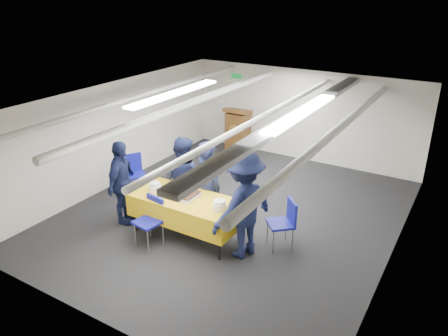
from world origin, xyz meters
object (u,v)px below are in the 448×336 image
Objects in this scene: serving_table at (186,208)px; chair_right at (285,219)px; podium at (238,131)px; sailor_d at (243,205)px; sailor_a at (208,184)px; chair_left at (134,170)px; sailor_c at (122,183)px; chair_near at (152,216)px; sailor_b at (183,179)px; sheet_cake at (183,194)px.

chair_right is at bearing 20.38° from serving_table.
sailor_d is at bearing -59.61° from podium.
serving_table is 0.64m from sailor_a.
podium reaches higher than chair_left.
chair_near is at bearing -126.65° from sailor_c.
podium is at bearing 129.53° from chair_right.
sailor_c is (-0.92, -0.66, -0.03)m from sailor_b.
sheet_cake is at bearing 126.25° from sailor_b.
serving_table is 1.21× the size of sailor_b.
sheet_cake is 2.13m from chair_left.
sheet_cake is at bearing -73.47° from podium.
sailor_b reaches higher than chair_near.
sailor_c is at bearing 162.14° from chair_near.
sailor_b reaches higher than sheet_cake.
sailor_c reaches higher than chair_right.
chair_left is at bearing 175.79° from chair_right.
sailor_b is at bearing 91.17° from chair_near.
serving_table is at bearing -10.57° from sheet_cake.
sailor_b reaches higher than chair_left.
chair_near is 2.11m from chair_left.
sailor_d reaches higher than serving_table.
sailor_a is 0.99× the size of sailor_b.
chair_left reaches higher than sheet_cake.
chair_near is 0.47× the size of sailor_d.
sailor_d is (1.51, 0.51, 0.39)m from chair_near.
sailor_a reaches higher than sailor_c.
sailor_d reaches higher than chair_left.
chair_near reaches higher than serving_table.
sailor_b is (-0.33, 0.47, 0.02)m from sheet_cake.
chair_right is 0.47× the size of sailor_d.
sailor_b is (0.90, -3.68, 0.22)m from podium.
chair_right is 0.54× the size of sailor_c.
sailor_b is at bearing -76.30° from podium.
serving_table is 1.75m from chair_right.
chair_left is (-1.99, 0.88, -0.03)m from serving_table.
sailor_d is (1.19, 0.02, 0.11)m from sheet_cake.
chair_near and chair_left have the same top height.
podium is at bearing -131.19° from sailor_d.
sailor_d is at bearing 0.84° from sheet_cake.
chair_near is 0.52× the size of sailor_a.
podium reaches higher than chair_near.
serving_table is 2.33× the size of chair_right.
sailor_b is (-0.02, 0.97, 0.31)m from chair_near.
sailor_b is at bearing -176.47° from chair_right.
sheet_cake is 0.65m from chair_near.
sailor_d reaches higher than sailor_b.
chair_right is (1.70, 0.60, -0.28)m from sheet_cake.
sailor_a is (0.10, 0.57, 0.27)m from serving_table.
chair_right is 3.64m from chair_left.
sailor_b is 1.03× the size of sailor_c.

